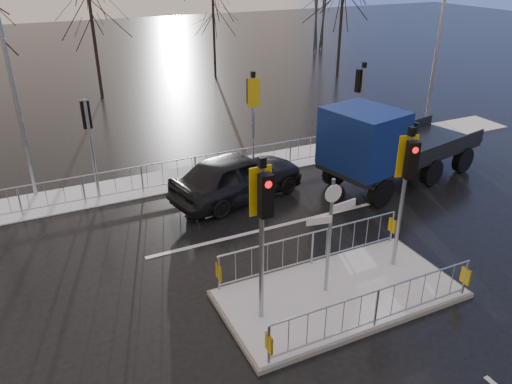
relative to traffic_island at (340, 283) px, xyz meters
name	(u,v)px	position (x,y,z in m)	size (l,w,h in m)	color
ground	(339,296)	(0.01, -0.01, -0.39)	(120.00, 120.00, 0.00)	black
snow_verge	(215,172)	(0.01, 8.59, -0.37)	(30.00, 2.00, 0.04)	white
lane_markings	(347,303)	(0.01, -0.34, -0.39)	(8.00, 11.38, 0.01)	silver
traffic_island	(340,283)	(0.00, 0.00, 0.00)	(6.00, 3.04, 4.15)	#61615C
far_kerb_fixtures	(227,151)	(0.31, 8.08, 0.63)	(18.00, 0.65, 3.83)	#949BA2
car_far_lane	(238,176)	(-0.07, 6.20, 0.44)	(1.96, 4.87, 1.66)	black
flatbed_truck	(380,145)	(4.82, 4.78, 1.26)	(7.07, 3.77, 3.11)	black
tree_far_a	(90,11)	(-1.99, 21.99, 4.43)	(3.75, 3.75, 7.08)	black
tree_far_b	(213,13)	(6.01, 23.99, 3.79)	(3.25, 3.25, 6.14)	black
street_lamp_right	(440,39)	(10.58, 8.49, 4.00)	(1.25, 0.18, 8.00)	#949BA2
street_lamp_left	(11,68)	(-6.42, 9.49, 4.10)	(1.25, 0.18, 8.20)	#949BA2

